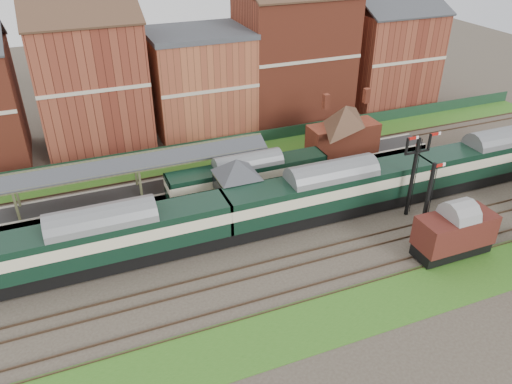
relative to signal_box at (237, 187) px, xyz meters
name	(u,v)px	position (x,y,z in m)	size (l,w,h in m)	color
ground	(280,227)	(3.00, -3.25, -3.19)	(160.00, 160.00, 0.00)	#473D33
grass_back	(225,155)	(3.00, 12.75, -3.16)	(90.00, 4.50, 0.06)	#2D6619
grass_front	(349,313)	(3.00, -15.25, -3.16)	(90.00, 5.00, 0.06)	#2D6619
fence	(219,143)	(3.00, 14.75, -2.44)	(90.00, 0.12, 1.50)	#193823
platform	(198,184)	(-2.00, 6.50, -2.69)	(55.00, 3.40, 1.00)	#2D2D2D
signal_box	(237,187)	(0.00, 0.00, 0.00)	(5.40, 5.40, 6.00)	#526649
brick_hut	(313,189)	(8.00, 0.00, -2.00)	(3.20, 2.64, 2.94)	maroon
station_building	(344,129)	(15.00, 6.50, 0.76)	(8.10, 8.10, 5.90)	brown
canopy	(135,158)	(-8.00, 6.50, 1.39)	(26.00, 3.89, 4.08)	brown
semaphore_bracket	(414,171)	(15.04, -5.75, 1.44)	(3.60, 0.25, 8.18)	black
semaphore_siding	(427,204)	(13.02, -10.25, 0.96)	(1.23, 0.25, 8.00)	black
town_backdrop	(198,76)	(2.82, 21.75, 3.81)	(69.00, 10.00, 16.00)	brown
dmu_train	(330,191)	(7.97, -3.25, -0.47)	(60.91, 3.20, 4.68)	black
platform_railcar	(248,176)	(2.32, 3.25, -0.97)	(16.39, 2.59, 3.77)	black
goods_van_a	(455,232)	(14.67, -12.25, -0.94)	(6.57, 2.85, 3.98)	black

